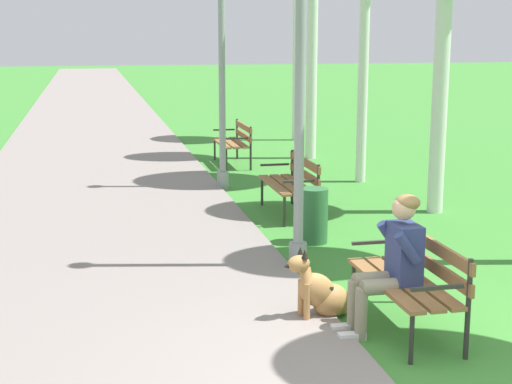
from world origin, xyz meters
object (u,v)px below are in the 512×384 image
object	(u,v)px
park_bench_mid	(293,180)
dog_shepherd	(321,292)
park_bench_near	(412,275)
litter_bin	(314,216)
park_bench_far	(235,140)
person_seated_on_near_bench	(392,259)
lamp_post_mid	(222,60)
lamp_post_near	(300,51)

from	to	relation	value
park_bench_mid	dog_shepherd	size ratio (longest dim) A/B	1.81
park_bench_near	litter_bin	world-z (taller)	park_bench_near
park_bench_far	person_seated_on_near_bench	size ratio (longest dim) A/B	1.20
park_bench_mid	litter_bin	xyz separation A→B (m)	(-0.14, -1.54, -0.16)
person_seated_on_near_bench	lamp_post_mid	distance (m)	6.84
park_bench_near	lamp_post_mid	size ratio (longest dim) A/B	0.36
park_bench_near	dog_shepherd	bearing A→B (deg)	148.59
park_bench_far	lamp_post_near	distance (m)	7.28
dog_shepherd	park_bench_near	bearing A→B (deg)	-31.41
park_bench_mid	lamp_post_mid	size ratio (longest dim) A/B	0.36
lamp_post_near	lamp_post_mid	size ratio (longest dim) A/B	1.12
lamp_post_near	park_bench_far	bearing A→B (deg)	85.01
park_bench_near	lamp_post_mid	bearing A→B (deg)	94.69
park_bench_mid	dog_shepherd	world-z (taller)	park_bench_mid
park_bench_near	park_bench_far	distance (m)	8.98
lamp_post_mid	lamp_post_near	bearing A→B (deg)	-89.43
person_seated_on_near_bench	litter_bin	xyz separation A→B (m)	(0.19, 3.02, -0.33)
park_bench_mid	litter_bin	size ratio (longest dim) A/B	2.14
park_bench_mid	person_seated_on_near_bench	xyz separation A→B (m)	(-0.33, -4.56, 0.17)
lamp_post_near	litter_bin	xyz separation A→B (m)	(0.48, 1.01, -2.08)
person_seated_on_near_bench	dog_shepherd	xyz separation A→B (m)	(-0.50, 0.46, -0.42)
park_bench_mid	litter_bin	bearing A→B (deg)	-95.07
lamp_post_mid	litter_bin	size ratio (longest dim) A/B	6.00
park_bench_near	litter_bin	distance (m)	3.00
park_bench_near	person_seated_on_near_bench	bearing A→B (deg)	-172.36
park_bench_far	litter_bin	bearing A→B (deg)	-91.23
person_seated_on_near_bench	lamp_post_near	size ratio (longest dim) A/B	0.27
park_bench_far	park_bench_near	bearing A→B (deg)	-90.71
park_bench_far	lamp_post_near	bearing A→B (deg)	-94.99
lamp_post_mid	litter_bin	distance (m)	4.11
park_bench_near	person_seated_on_near_bench	world-z (taller)	person_seated_on_near_bench
park_bench_near	park_bench_mid	size ratio (longest dim) A/B	1.00
lamp_post_near	lamp_post_mid	world-z (taller)	lamp_post_near
park_bench_far	dog_shepherd	size ratio (longest dim) A/B	1.81
park_bench_mid	person_seated_on_near_bench	distance (m)	4.58
dog_shepherd	lamp_post_mid	bearing A→B (deg)	88.49
park_bench_mid	park_bench_far	world-z (taller)	same
park_bench_far	person_seated_on_near_bench	world-z (taller)	person_seated_on_near_bench
lamp_post_near	litter_bin	size ratio (longest dim) A/B	6.71
dog_shepherd	lamp_post_near	xyz separation A→B (m)	(0.21, 1.55, 2.17)
dog_shepherd	park_bench_mid	bearing A→B (deg)	78.59
lamp_post_near	park_bench_near	bearing A→B (deg)	-75.91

